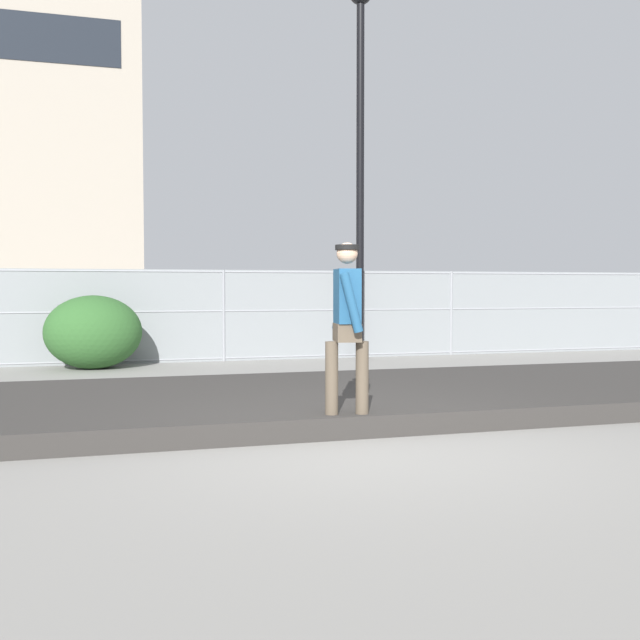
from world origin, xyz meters
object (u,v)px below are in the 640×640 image
at_px(skateboard, 347,431).
at_px(parked_car_near, 30,317).
at_px(skater, 347,323).
at_px(parked_car_far, 569,311).
at_px(street_lamp, 360,133).
at_px(parked_car_mid, 333,314).
at_px(shrub_center, 93,332).

bearing_deg(skateboard, parked_car_near, 110.66).
xyz_separation_m(skater, parked_car_near, (-3.93, 10.42, -0.30)).
bearing_deg(parked_car_far, street_lamp, -156.69).
bearing_deg(street_lamp, parked_car_near, 156.45).
relative_size(skateboard, street_lamp, 0.11).
xyz_separation_m(parked_car_mid, shrub_center, (-5.59, -3.19, -0.16)).
bearing_deg(shrub_center, skateboard, -70.31).
bearing_deg(skateboard, shrub_center, 109.69).
xyz_separation_m(parked_car_near, parked_car_mid, (6.98, -0.14, 0.00)).
xyz_separation_m(skateboard, street_lamp, (2.77, 7.50, 4.63)).
bearing_deg(shrub_center, parked_car_far, 15.71).
height_order(street_lamp, shrub_center, street_lamp).
bearing_deg(skater, street_lamp, 69.72).
bearing_deg(parked_car_far, skater, -133.26).
xyz_separation_m(skater, street_lamp, (2.77, 7.50, 3.54)).
bearing_deg(parked_car_mid, parked_car_far, 2.69).
distance_m(street_lamp, shrub_center, 6.66).
bearing_deg(shrub_center, parked_car_mid, 29.76).
distance_m(skater, parked_car_far, 14.57).
height_order(parked_car_near, shrub_center, parked_car_near).
distance_m(parked_car_mid, parked_car_far, 6.94).
bearing_deg(parked_car_far, skateboard, -133.26).
relative_size(skateboard, parked_car_near, 0.19).
distance_m(skateboard, parked_car_mid, 10.75).
bearing_deg(parked_car_near, shrub_center, -67.32).
distance_m(parked_car_near, parked_car_far, 13.91).
relative_size(skater, street_lamp, 0.24).
height_order(skater, parked_car_mid, skater).
bearing_deg(skateboard, skater, -86.42).
height_order(skater, parked_car_far, skater).
bearing_deg(parked_car_mid, skater, -106.53).
relative_size(parked_car_near, shrub_center, 2.53).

